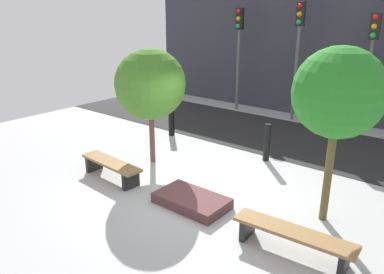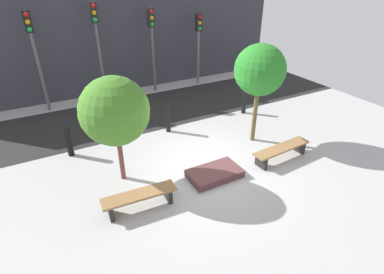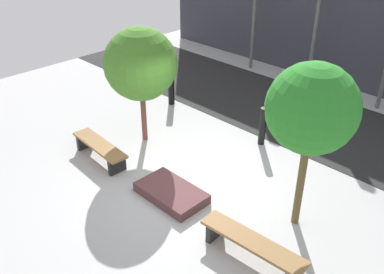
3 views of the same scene
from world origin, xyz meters
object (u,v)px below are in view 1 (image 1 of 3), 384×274
at_px(bollard_far_left, 171,120).
at_px(bollard_left, 267,142).
at_px(bench_right, 293,236).
at_px(tree_behind_right_bench, 338,94).
at_px(traffic_light_mid_west, 298,41).
at_px(planter_bed, 192,201).
at_px(traffic_light_west, 239,41).
at_px(bench_left, 111,166).
at_px(traffic_light_mid_east, 371,52).
at_px(tree_behind_left_bench, 150,84).

distance_m(bollard_far_left, bollard_left, 3.37).
bearing_deg(bench_right, tree_behind_right_bench, 86.45).
bearing_deg(traffic_light_mid_west, tree_behind_right_bench, -60.23).
height_order(tree_behind_right_bench, bollard_left, tree_behind_right_bench).
bearing_deg(planter_bed, bench_right, -5.02).
bearing_deg(bench_right, traffic_light_west, 124.65).
bearing_deg(planter_bed, bench_left, -174.98).
xyz_separation_m(tree_behind_right_bench, bollard_left, (-2.28, 1.95, -1.94)).
relative_size(tree_behind_right_bench, traffic_light_mid_east, 0.87).
relative_size(bench_right, traffic_light_mid_west, 0.50).
bearing_deg(bollard_left, bench_right, -55.55).
bearing_deg(bench_right, traffic_light_mid_west, 111.45).
distance_m(planter_bed, bollard_far_left, 4.61).
distance_m(tree_behind_right_bench, traffic_light_west, 8.44).
bearing_deg(traffic_light_mid_east, bollard_left, -106.14).
relative_size(bench_left, traffic_light_west, 0.47).
distance_m(bench_left, tree_behind_left_bench, 2.21).
xyz_separation_m(bench_right, traffic_light_mid_east, (-1.09, 7.44, 2.25)).
bearing_deg(bench_left, traffic_light_mid_west, 85.25).
distance_m(tree_behind_right_bench, bollard_far_left, 6.29).
distance_m(bench_left, bollard_left, 4.03).
distance_m(bollard_left, traffic_light_west, 5.87).
xyz_separation_m(bollard_far_left, bollard_left, (3.37, 0.00, 0.01)).
bearing_deg(tree_behind_left_bench, bollard_left, 40.52).
bearing_deg(traffic_light_west, traffic_light_mid_east, -0.00).
xyz_separation_m(planter_bed, traffic_light_mid_east, (1.19, 7.24, 2.46)).
distance_m(tree_behind_left_bench, traffic_light_west, 6.24).
xyz_separation_m(tree_behind_right_bench, traffic_light_mid_west, (-3.47, 6.07, 0.34)).
bearing_deg(traffic_light_west, bollard_left, -49.03).
bearing_deg(traffic_light_mid_east, tree_behind_right_bench, -79.85).
bearing_deg(traffic_light_mid_east, bench_right, -81.69).
bearing_deg(bench_left, bollard_left, 59.11).
bearing_deg(planter_bed, bollard_left, 90.00).
xyz_separation_m(bench_left, bollard_left, (2.28, 3.32, 0.19)).
bearing_deg(traffic_light_mid_east, bench_left, -115.01).
height_order(tree_behind_left_bench, traffic_light_mid_east, traffic_light_mid_east).
bearing_deg(traffic_light_mid_east, bollard_far_left, -137.92).
xyz_separation_m(bollard_far_left, traffic_light_mid_east, (4.56, 4.12, 2.08)).
height_order(bench_right, planter_bed, bench_right).
xyz_separation_m(tree_behind_left_bench, traffic_light_mid_west, (1.09, 6.07, 0.73)).
bearing_deg(tree_behind_left_bench, traffic_light_mid_west, 79.85).
relative_size(bench_left, bollard_far_left, 1.88).
relative_size(bench_right, planter_bed, 1.36).
distance_m(bench_left, bollard_far_left, 3.50).
relative_size(bollard_left, traffic_light_mid_west, 0.25).
height_order(bench_left, traffic_light_mid_east, traffic_light_mid_east).
relative_size(bench_left, traffic_light_mid_west, 0.45).
relative_size(bench_right, traffic_light_mid_east, 0.54).
bearing_deg(traffic_light_west, bench_left, -80.10).
xyz_separation_m(bench_left, traffic_light_west, (-1.30, 7.44, 2.35)).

